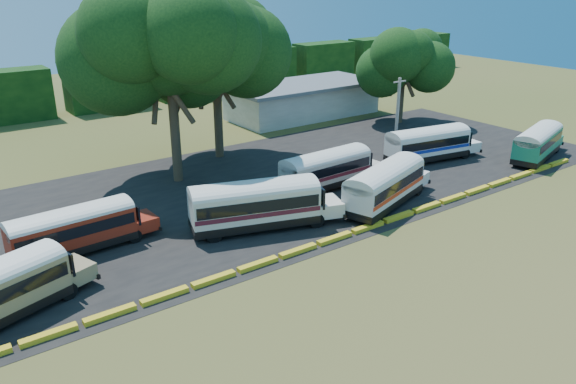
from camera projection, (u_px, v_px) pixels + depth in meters
ground at (362, 240)px, 36.93m from camera, size 160.00×160.00×0.00m
asphalt_strip at (271, 185)px, 46.53m from camera, size 64.00×24.00×0.02m
curb at (351, 233)px, 37.63m from camera, size 53.70×0.45×0.30m
terminal_building at (303, 99)px, 68.67m from camera, size 19.00×9.00×4.00m
treeline_backdrop at (107, 85)px, 72.05m from camera, size 130.00×4.00×6.00m
bus_red at (75, 227)px, 34.72m from camera, size 9.28×2.71×3.02m
bus_cream_west at (258, 202)px, 37.88m from camera, size 10.88×5.68×3.48m
bus_cream_east at (328, 167)px, 45.27m from camera, size 9.70×2.75×3.16m
bus_white_red at (386, 183)px, 41.62m from camera, size 10.38×5.46×3.32m
bus_white_blue at (429, 142)px, 51.90m from camera, size 10.08×4.03×3.23m
bus_teal at (538, 141)px, 52.35m from camera, size 9.77×4.87×3.12m
tree_west at (168, 42)px, 43.51m from camera, size 11.49×11.49×15.69m
tree_center at (215, 41)px, 50.02m from camera, size 11.03×11.03×14.85m
tree_east at (403, 59)px, 63.54m from camera, size 7.97×7.97×10.39m
utility_pole at (397, 114)px, 54.23m from camera, size 1.60×0.30×7.21m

